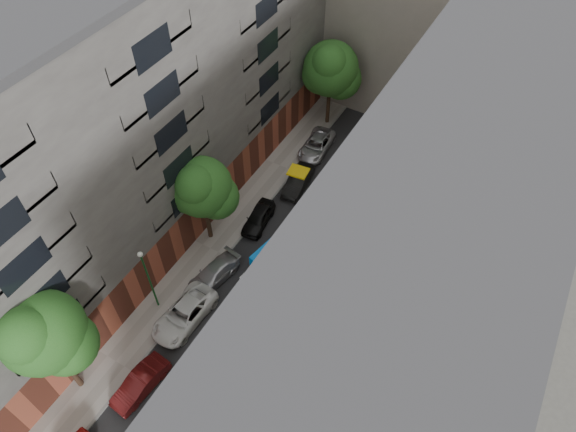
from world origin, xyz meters
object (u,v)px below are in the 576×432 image
Objects in this scene: car_left_6 at (317,145)px; lamp_post at (147,274)px; tarp_truck at (270,266)px; pedestrian at (375,237)px; tree_far at (331,71)px; car_left_1 at (140,383)px; car_right_2 at (280,343)px; car_left_5 at (298,181)px; car_left_2 at (184,314)px; car_left_4 at (258,218)px; car_right_1 at (247,396)px; car_left_3 at (213,274)px; tree_mid at (202,190)px; tree_near at (44,337)px.

car_left_6 is 0.79× the size of lamp_post.
car_left_6 is (-3.56, 14.45, -0.60)m from tarp_truck.
pedestrian is at bearing 48.66° from lamp_post.
car_left_6 is 0.56× the size of tree_far.
lamp_post is (-3.00, 5.37, 3.35)m from car_left_1.
car_right_2 is at bearing 52.43° from car_left_1.
lamp_post reaches higher than car_left_5.
car_right_2 is (7.20, -19.20, -0.02)m from car_left_6.
car_left_2 is (-0.59, 5.44, 0.04)m from car_left_1.
car_left_1 reaches higher than car_left_4.
car_right_2 is at bearing 93.46° from car_right_1.
car_left_1 is 9.33m from car_left_3.
pedestrian is at bearing 86.15° from car_right_1.
car_left_6 reaches higher than car_right_2.
car_left_4 is 0.65× the size of lamp_post.
car_left_1 is at bearing 74.66° from pedestrian.
tree_mid is 17.85m from tree_far.
tree_far is (1.80, 32.14, -0.85)m from tree_near.
car_left_4 is at bearing 78.00° from lamp_post.
car_left_5 is at bearing 118.52° from car_right_2.
tree_far reaches higher than lamp_post.
tree_near is (-3.50, -1.93, 6.18)m from car_left_1.
car_left_3 is at bearing 95.47° from car_left_2.
tree_mid is at bearing 35.96° from pedestrian.
car_left_6 is 24.48m from car_right_1.
car_left_3 is at bearing 53.76° from pedestrian.
lamp_post is (-2.41, -0.07, 3.30)m from car_left_2.
car_left_4 is 14.88m from car_right_1.
car_left_1 is 26.11m from car_left_6.
tree_mid is at bearing -117.41° from car_left_5.
tree_far is at bearing 109.88° from car_right_1.
car_left_3 is (-0.80, 9.30, -0.03)m from car_left_1.
lamp_post is at bearing -109.38° from car_left_3.
tarp_truck is at bearing -56.22° from car_left_4.
lamp_post is at bearing -92.98° from tree_far.
car_right_1 is 15.77m from pedestrian.
car_left_3 is 12.91m from pedestrian.
tree_far is (1.63, 17.77, 0.36)m from tree_mid.
car_left_1 is at bearing -96.23° from car_left_5.
tree_near is (-3.50, -22.96, 6.16)m from car_left_5.
car_left_5 is 19.42m from car_right_1.
car_left_4 is at bearing 52.33° from tree_mid.
car_left_4 is 0.84× the size of car_right_1.
tree_far is 24.95m from lamp_post.
tree_mid is (-3.33, 12.44, 4.97)m from car_left_1.
tarp_truck is at bearing 47.50° from lamp_post.
lamp_post reaches higher than car_left_6.
car_right_1 is at bearing -56.82° from tarp_truck.
car_right_2 is at bearing 41.71° from tree_near.
car_right_1 is 10.33m from lamp_post.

